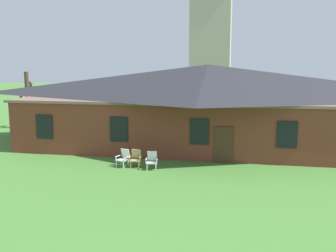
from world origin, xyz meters
name	(u,v)px	position (x,y,z in m)	size (l,w,h in m)	color
brick_building	(207,104)	(0.00, 20.54, 2.83)	(24.99, 10.40, 5.56)	brown
dome_tower	(211,34)	(-1.53, 42.25, 9.26)	(5.18, 5.18, 20.18)	#BCB29E
lawn_chair_by_porch	(124,158)	(-3.98, 13.72, 0.50)	(0.76, 0.81, 0.96)	silver
lawn_chair_near_door	(136,158)	(-3.30, 13.77, 0.50)	(0.67, 0.70, 0.96)	tan
lawn_chair_left_end	(152,160)	(-2.32, 13.49, 0.50)	(0.70, 0.73, 0.96)	silver
bare_tree_beside_building	(28,98)	(-15.96, 24.36, 2.63)	(1.52, 1.49, 4.94)	brown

